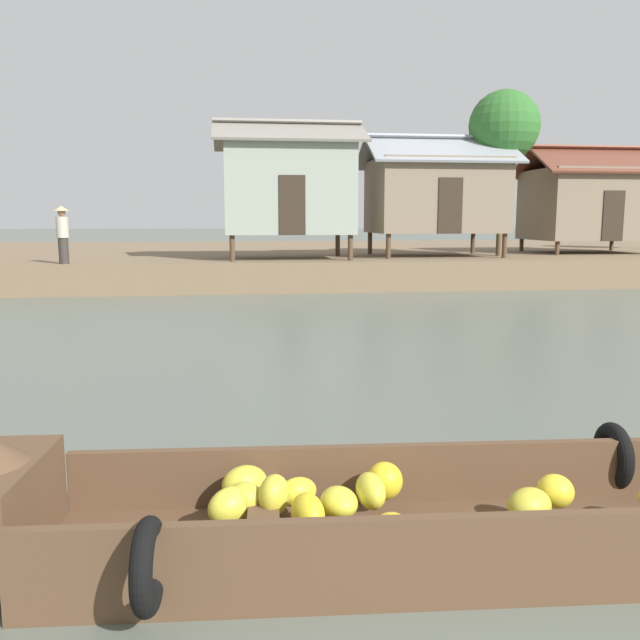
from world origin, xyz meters
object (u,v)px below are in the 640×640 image
Objects in this scene: banana_boat at (420,511)px; stilt_house_right at (589,203)px; stilt_house_mid_left at (288,186)px; stilt_house_mid_right at (435,195)px; vendor_person at (63,232)px; palm_tree_near at (504,127)px.

stilt_house_right reaches higher than banana_boat.
stilt_house_mid_right is (5.21, 0.95, -0.21)m from stilt_house_mid_left.
banana_boat is at bearing -91.90° from stilt_house_mid_left.
stilt_house_mid_right is (5.80, 18.74, 2.75)m from banana_boat.
palm_tree_near is at bearing 10.20° from vendor_person.
stilt_house_mid_left is 7.91m from palm_tree_near.
banana_boat is 1.24× the size of stilt_house_mid_right.
stilt_house_right is 18.96m from vendor_person.
banana_boat is 19.81m from stilt_house_mid_right.
stilt_house_mid_left is at bearing -168.28° from stilt_house_right.
palm_tree_near is 3.43× the size of vendor_person.
vendor_person is at bearing -167.22° from stilt_house_right.
stilt_house_mid_right is at bearing 12.78° from vendor_person.
stilt_house_mid_right is 0.89× the size of palm_tree_near.
stilt_house_mid_right is 1.01× the size of stilt_house_right.
vendor_person is (-18.46, -4.19, -0.97)m from stilt_house_right.
palm_tree_near is (2.37, -0.13, 2.30)m from stilt_house_mid_right.
vendor_person is at bearing -167.22° from stilt_house_mid_right.
vendor_person is at bearing -165.37° from stilt_house_mid_left.
banana_boat is 20.94m from palm_tree_near.
stilt_house_mid_right is at bearing -167.22° from stilt_house_right.
palm_tree_near is (7.58, 0.82, 2.09)m from stilt_house_mid_left.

